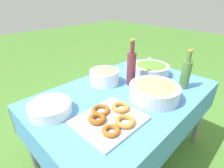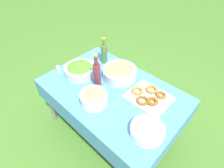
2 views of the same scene
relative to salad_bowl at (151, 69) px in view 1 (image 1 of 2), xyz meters
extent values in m
plane|color=#477A2D|center=(-0.42, -0.06, -0.74)|extent=(14.00, 14.00, 0.00)
cube|color=#4C8CD1|center=(-0.42, -0.06, -0.07)|extent=(1.41, 0.92, 0.02)
cube|color=#4C8CD1|center=(-0.42, -0.51, -0.19)|extent=(1.41, 0.01, 0.22)
cube|color=#4C8CD1|center=(-0.42, 0.40, -0.19)|extent=(1.41, 0.01, 0.22)
cube|color=#4C8CD1|center=(-1.12, -0.06, -0.19)|extent=(0.01, 0.92, 0.22)
cube|color=#4C8CD1|center=(0.28, -0.06, -0.19)|extent=(0.01, 0.92, 0.22)
cylinder|color=slate|center=(0.22, -0.46, -0.41)|extent=(0.05, 0.05, 0.66)
cylinder|color=slate|center=(-1.07, 0.35, -0.41)|extent=(0.05, 0.05, 0.66)
cylinder|color=slate|center=(0.22, 0.35, -0.41)|extent=(0.05, 0.05, 0.66)
cylinder|color=silver|center=(0.00, 0.00, -0.01)|extent=(0.33, 0.33, 0.10)
ellipsoid|color=#51892D|center=(0.00, 0.00, 0.02)|extent=(0.29, 0.29, 0.07)
cylinder|color=white|center=(-0.42, 0.18, 0.00)|extent=(0.25, 0.25, 0.11)
ellipsoid|color=tan|center=(-0.42, 0.18, 0.04)|extent=(0.22, 0.22, 0.07)
cube|color=silver|center=(-0.75, -0.21, -0.05)|extent=(0.39, 0.33, 0.02)
torus|color=#93561E|center=(-0.83, -0.30, -0.03)|extent=(0.12, 0.12, 0.03)
torus|color=brown|center=(-0.82, -0.17, -0.03)|extent=(0.14, 0.14, 0.03)
torus|color=#B27533|center=(-0.63, -0.19, -0.03)|extent=(0.13, 0.13, 0.03)
torus|color=brown|center=(-0.74, -0.12, -0.03)|extent=(0.15, 0.15, 0.03)
torus|color=#B27533|center=(-0.72, -0.30, -0.03)|extent=(0.16, 0.16, 0.03)
cylinder|color=white|center=(-0.96, 0.11, -0.05)|extent=(0.27, 0.27, 0.01)
cylinder|color=white|center=(-0.96, 0.11, -0.04)|extent=(0.27, 0.27, 0.01)
cylinder|color=white|center=(-0.96, 0.11, -0.03)|extent=(0.27, 0.27, 0.01)
cylinder|color=white|center=(-0.96, 0.11, -0.02)|extent=(0.27, 0.27, 0.01)
cylinder|color=white|center=(-0.96, 0.11, -0.01)|extent=(0.27, 0.27, 0.01)
cylinder|color=white|center=(-0.96, 0.11, 0.01)|extent=(0.27, 0.27, 0.01)
cylinder|color=#4C7238|center=(-0.03, -0.34, 0.05)|extent=(0.07, 0.07, 0.22)
cylinder|color=#4C7238|center=(-0.03, -0.34, 0.20)|extent=(0.03, 0.03, 0.08)
cylinder|color=#A58C33|center=(-0.03, -0.34, 0.25)|extent=(0.04, 0.04, 0.01)
cylinder|color=maroon|center=(-0.29, 0.01, 0.07)|extent=(0.07, 0.07, 0.27)
cylinder|color=maroon|center=(-0.29, 0.01, 0.26)|extent=(0.03, 0.03, 0.09)
cylinder|color=#A58C33|center=(-0.29, 0.01, 0.31)|extent=(0.04, 0.04, 0.02)
cylinder|color=silver|center=(-0.35, -0.25, -0.01)|extent=(0.36, 0.36, 0.10)
ellipsoid|color=tan|center=(-0.35, -0.25, 0.03)|extent=(0.31, 0.31, 0.07)
cylinder|color=white|center=(0.20, 0.15, -0.02)|extent=(0.04, 0.04, 0.07)
cylinder|color=silver|center=(0.20, 0.15, 0.02)|extent=(0.04, 0.04, 0.01)
camera|label=1|loc=(-1.33, -0.80, 0.61)|focal=28.00mm
camera|label=2|loc=(-1.27, 0.85, 1.16)|focal=28.00mm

